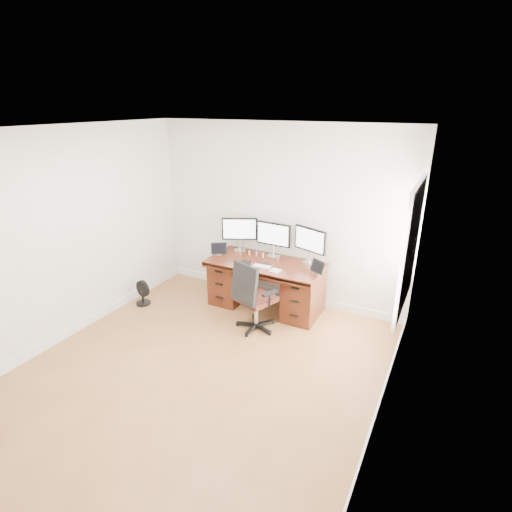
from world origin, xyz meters
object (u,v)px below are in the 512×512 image
at_px(monitor_center, 273,235).
at_px(keyboard, 262,266).
at_px(office_chair, 254,308).
at_px(desk, 266,283).
at_px(floor_fan, 142,293).

height_order(monitor_center, keyboard, monitor_center).
bearing_deg(office_chair, monitor_center, 117.73).
relative_size(office_chair, monitor_center, 1.82).
distance_m(desk, office_chair, 0.67).
bearing_deg(desk, office_chair, -78.83).
relative_size(monitor_center, keyboard, 2.17).
height_order(desk, floor_fan, desk).
xyz_separation_m(monitor_center, keyboard, (0.03, -0.45, -0.33)).
distance_m(floor_fan, keyboard, 1.95).
xyz_separation_m(desk, office_chair, (0.13, -0.66, -0.07)).
xyz_separation_m(office_chair, monitor_center, (-0.13, 0.89, 0.76)).
relative_size(office_chair, floor_fan, 2.59).
distance_m(floor_fan, monitor_center, 2.21).
relative_size(desk, floor_fan, 4.40).
xyz_separation_m(desk, keyboard, (0.03, -0.21, 0.36)).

